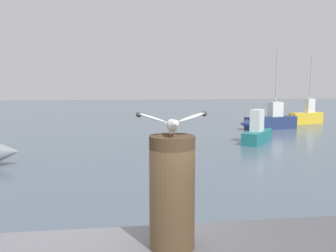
# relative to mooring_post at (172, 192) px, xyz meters

# --- Properties ---
(mooring_post) EXTENTS (0.37, 0.37, 0.94)m
(mooring_post) POSITION_rel_mooring_post_xyz_m (0.00, 0.00, 0.00)
(mooring_post) COLOR #4C3823
(mooring_post) RESTS_ON harbor_quay
(seagull) EXTENTS (0.58, 0.39, 0.20)m
(seagull) POSITION_rel_mooring_post_xyz_m (0.00, -0.00, 0.58)
(seagull) COLOR tan
(seagull) RESTS_ON mooring_post
(boat_yellow) EXTENTS (3.22, 1.55, 4.94)m
(boat_yellow) POSITION_rel_mooring_post_xyz_m (12.88, 22.19, -1.57)
(boat_yellow) COLOR yellow
(boat_yellow) RESTS_ON ground_plane
(boat_teal) EXTENTS (2.51, 2.92, 1.68)m
(boat_teal) POSITION_rel_mooring_post_xyz_m (6.57, 14.84, -1.64)
(boat_teal) COLOR #1E7075
(boat_teal) RESTS_ON ground_plane
(boat_navy) EXTENTS (4.13, 1.68, 5.06)m
(boat_navy) POSITION_rel_mooring_post_xyz_m (9.09, 19.64, -1.58)
(boat_navy) COLOR navy
(boat_navy) RESTS_ON ground_plane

